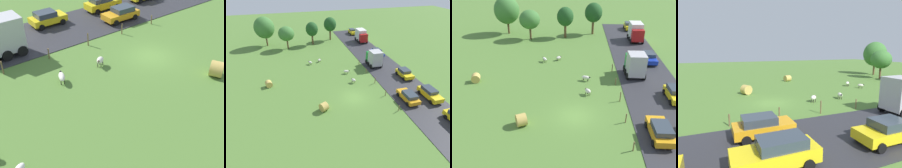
# 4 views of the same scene
# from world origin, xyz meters

# --- Properties ---
(ground_plane) EXTENTS (160.00, 160.00, 0.00)m
(ground_plane) POSITION_xyz_m (0.00, 0.00, 0.00)
(ground_plane) COLOR #517A33
(road_strip) EXTENTS (8.00, 80.00, 0.06)m
(road_strip) POSITION_xyz_m (10.12, 0.00, 0.03)
(road_strip) COLOR #2D2D33
(road_strip) RESTS_ON ground_plane
(sheep_0) EXTENTS (0.97, 1.05, 0.84)m
(sheep_0) POSITION_xyz_m (1.49, 4.69, 0.56)
(sheep_0) COLOR silver
(sheep_0) RESTS_ON ground_plane
(sheep_3) EXTENTS (1.33, 0.88, 0.77)m
(sheep_3) POSITION_xyz_m (1.33, 8.57, 0.53)
(sheep_3) COLOR silver
(sheep_3) RESTS_ON ground_plane
(hay_bale_1) EXTENTS (1.50, 1.63, 1.32)m
(hay_bale_1) POSITION_xyz_m (-5.60, -1.95, 0.66)
(hay_bale_1) COLOR tan
(hay_bale_1) RESTS_ON ground_plane
(fence_post_0) EXTENTS (0.12, 0.12, 1.03)m
(fence_post_0) POSITION_xyz_m (5.36, -5.14, 0.51)
(fence_post_0) COLOR brown
(fence_post_0) RESTS_ON ground_plane
(fence_post_1) EXTENTS (0.12, 0.12, 1.11)m
(fence_post_1) POSITION_xyz_m (5.36, -0.89, 0.56)
(fence_post_1) COLOR brown
(fence_post_1) RESTS_ON ground_plane
(fence_post_2) EXTENTS (0.12, 0.12, 1.30)m
(fence_post_2) POSITION_xyz_m (5.36, 3.36, 0.65)
(fence_post_2) COLOR brown
(fence_post_2) RESTS_ON ground_plane
(fence_post_3) EXTENTS (0.12, 0.12, 1.02)m
(fence_post_3) POSITION_xyz_m (5.36, 7.61, 0.51)
(fence_post_3) COLOR brown
(fence_post_3) RESTS_ON ground_plane
(fence_post_4) EXTENTS (0.12, 0.12, 1.21)m
(fence_post_4) POSITION_xyz_m (5.36, 11.86, 0.60)
(fence_post_4) COLOR brown
(fence_post_4) RESTS_ON ground_plane
(truck_0) EXTENTS (2.64, 3.81, 3.56)m
(truck_0) POSITION_xyz_m (8.38, 10.55, 1.89)
(truck_0) COLOR #197F33
(truck_0) RESTS_ON road_strip
(car_1) EXTENTS (2.12, 4.25, 1.53)m
(car_1) POSITION_xyz_m (8.26, -3.13, 0.86)
(car_1) COLOR orange
(car_1) RESTS_ON road_strip
(car_4) EXTENTS (2.16, 3.93, 1.56)m
(car_4) POSITION_xyz_m (12.16, 4.19, 0.87)
(car_4) COLOR yellow
(car_4) RESTS_ON road_strip
(car_5) EXTENTS (2.03, 4.55, 1.66)m
(car_5) POSITION_xyz_m (12.16, -3.33, 0.92)
(car_5) COLOR yellow
(car_5) RESTS_ON road_strip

